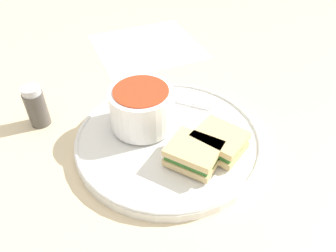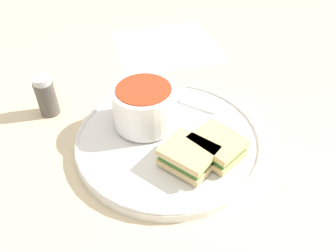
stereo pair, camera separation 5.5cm
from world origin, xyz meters
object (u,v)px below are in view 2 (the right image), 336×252
(spoon, at_px, (177,97))
(salt_shaker, at_px, (46,96))
(sandwich_half_far, at_px, (217,146))
(soup_bowl, at_px, (145,106))
(sandwich_half_near, at_px, (188,156))

(spoon, distance_m, salt_shaker, 0.25)
(spoon, relative_size, sandwich_half_far, 0.94)
(sandwich_half_far, bearing_deg, spoon, -166.33)
(spoon, height_order, sandwich_half_far, sandwich_half_far)
(sandwich_half_far, height_order, salt_shaker, salt_shaker)
(spoon, relative_size, salt_shaker, 1.20)
(soup_bowl, bearing_deg, sandwich_half_far, 47.71)
(soup_bowl, relative_size, sandwich_half_near, 1.10)
(sandwich_half_near, bearing_deg, soup_bowl, -152.85)
(salt_shaker, bearing_deg, spoon, 85.16)
(soup_bowl, xyz_separation_m, salt_shaker, (-0.08, -0.18, -0.02))
(spoon, relative_size, sandwich_half_near, 0.94)
(soup_bowl, distance_m, spoon, 0.10)
(sandwich_half_near, relative_size, salt_shaker, 1.27)
(soup_bowl, bearing_deg, sandwich_half_near, 27.15)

